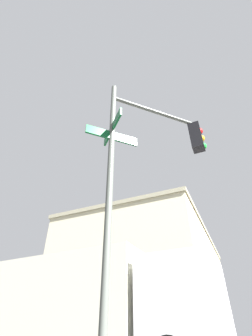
# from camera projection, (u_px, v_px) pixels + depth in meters

# --- Properties ---
(traffic_signal_near) EXTENTS (2.10, 2.24, 5.91)m
(traffic_signal_near) POSITION_uv_depth(u_px,v_px,m) (156.00, 154.00, 5.12)
(traffic_signal_near) COLOR #474C47
(traffic_signal_near) RESTS_ON ground_plane
(building_stucco) EXTENTS (14.57, 24.77, 11.49)m
(building_stucco) POSITION_uv_depth(u_px,v_px,m) (156.00, 288.00, 28.86)
(building_stucco) COLOR beige
(building_stucco) RESTS_ON ground_plane
(box_truck_second) EXTENTS (9.10, 2.82, 3.41)m
(box_truck_second) POSITION_uv_depth(u_px,v_px,m) (85.00, 304.00, 8.40)
(box_truck_second) COLOR silver
(box_truck_second) RESTS_ON ground_plane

